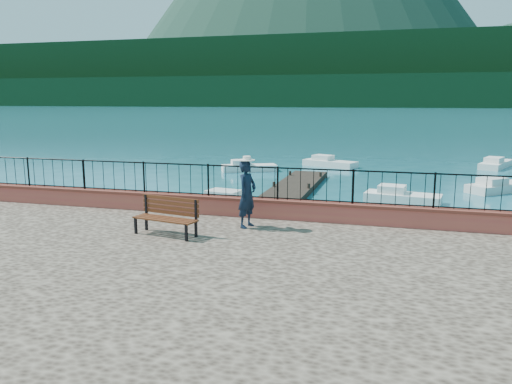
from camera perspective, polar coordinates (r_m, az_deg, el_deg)
The scene contains 15 objects.
ground at distance 11.92m, azimuth -0.33°, elevation -12.80°, with size 2000.00×2000.00×0.00m, color #19596B.
parapet at distance 14.89m, azimuth 3.59°, elevation -2.00°, with size 28.00×0.46×0.58m, color #AA523D.
railing at distance 14.74m, azimuth 3.63°, elevation 0.90°, with size 27.00×0.05×0.95m, color black.
dock at distance 23.52m, azimuth 3.04°, elevation -0.65°, with size 2.00×16.00×0.30m, color #2D231C.
far_forest at distance 310.56m, azimuth 15.40°, elevation 11.02°, with size 900.00×60.00×18.00m, color black.
foothills at distance 370.93m, azimuth 15.59°, elevation 12.89°, with size 900.00×120.00×44.00m, color black.
park_bench at distance 13.32m, azimuth -10.21°, elevation -3.63°, with size 1.85×0.90×0.98m.
person at distance 13.80m, azimuth -1.03°, elevation -0.24°, with size 0.68×0.45×1.87m, color black.
hat at distance 13.64m, azimuth -1.04°, elevation 3.87°, with size 0.44×0.44×0.12m, color white.
boat_0 at distance 21.74m, azimuth -2.34°, elevation -0.90°, with size 4.04×1.30×0.80m, color silver.
boat_1 at distance 24.03m, azimuth 16.44°, elevation -0.22°, with size 3.38×1.30×0.80m, color white.
boat_2 at distance 28.66m, azimuth 26.04°, elevation 0.82°, with size 3.60×1.30×0.80m, color silver.
boat_3 at distance 33.09m, azimuth -0.78°, elevation 3.08°, with size 3.58×1.30×0.80m, color white.
boat_4 at distance 35.83m, azimuth 8.45°, elevation 3.54°, with size 3.84×1.30×0.80m, color silver.
boat_5 at distance 38.78m, azimuth 25.75°, elevation 3.13°, with size 4.30×1.30×0.80m, color silver.
Camera 1 is at (3.02, -10.51, 4.73)m, focal length 35.00 mm.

